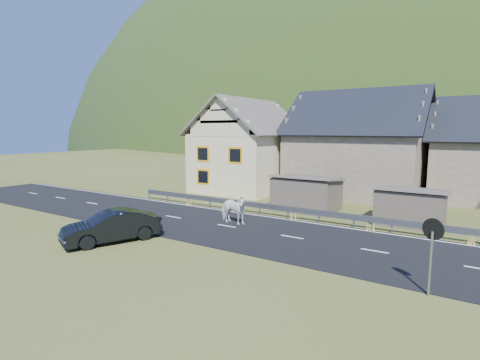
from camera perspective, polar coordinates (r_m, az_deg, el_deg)
The scene contains 13 objects.
ground at distance 19.11m, azimuth 7.93°, elevation -8.71°, with size 160.00×160.00×0.00m, color #3E4A1C.
road at distance 19.10m, azimuth 7.93°, elevation -8.65°, with size 60.00×7.00×0.04m, color black.
lane_markings at distance 19.10m, azimuth 7.93°, elevation -8.58°, with size 60.00×6.60×0.01m, color silver.
guardrail at distance 22.26m, azimuth 11.99°, elevation -4.96°, with size 28.10×0.09×0.75m.
shed_left at distance 25.46m, azimuth 10.09°, elevation -2.11°, with size 4.30×3.30×2.40m, color brown.
shed_right at distance 23.29m, azimuth 24.52°, elevation -3.84°, with size 3.80×2.90×2.20m, color brown.
house_cream at distance 33.69m, azimuth 1.24°, elevation 5.93°, with size 7.80×9.80×8.30m.
house_stone_a at distance 32.84m, azimuth 17.68°, elevation 6.02°, with size 10.80×9.80×8.90m.
mountain at distance 198.31m, azimuth 31.84°, elevation -0.87°, with size 440.00×280.00×260.00m, color #1E360F.
conifer_patch at distance 141.32m, azimuth 6.64°, elevation 7.84°, with size 76.00×50.00×28.00m, color black.
horse at distance 21.37m, azimuth -1.14°, elevation -4.43°, with size 2.01×0.91×1.70m, color white.
car at distance 19.15m, azimuth -18.97°, elevation -6.70°, with size 1.59×4.55×1.50m, color black.
traffic_mirror at distance 13.60m, azimuth 27.27°, elevation -8.03°, with size 0.67×0.35×2.56m.
Camera 1 is at (7.68, -16.66, 5.35)m, focal length 28.00 mm.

